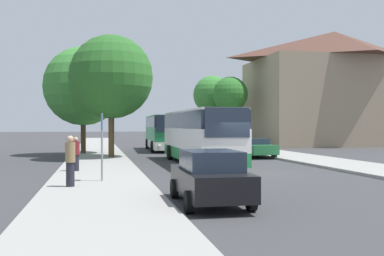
# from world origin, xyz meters

# --- Properties ---
(ground_plane) EXTENTS (300.00, 300.00, 0.00)m
(ground_plane) POSITION_xyz_m (0.00, 0.00, 0.00)
(ground_plane) COLOR #38383A
(ground_plane) RESTS_ON ground
(sidewalk_left) EXTENTS (4.00, 120.00, 0.15)m
(sidewalk_left) POSITION_xyz_m (-7.00, 0.00, 0.07)
(sidewalk_left) COLOR gray
(sidewalk_left) RESTS_ON ground_plane
(sidewalk_right) EXTENTS (4.00, 120.00, 0.15)m
(sidewalk_right) POSITION_xyz_m (7.00, 0.00, 0.07)
(sidewalk_right) COLOR gray
(sidewalk_right) RESTS_ON ground_plane
(building_right_background) EXTENTS (19.16, 11.83, 13.56)m
(building_right_background) POSITION_xyz_m (20.75, 27.87, 6.78)
(building_right_background) COLOR gray
(building_right_background) RESTS_ON ground_plane
(bus_front) EXTENTS (2.81, 12.13, 3.24)m
(bus_front) POSITION_xyz_m (-0.93, 5.85, 1.74)
(bus_front) COLOR #238942
(bus_front) RESTS_ON ground_plane
(bus_middle) EXTENTS (3.08, 10.90, 3.25)m
(bus_middle) POSITION_xyz_m (-0.97, 20.97, 1.74)
(bus_middle) COLOR silver
(bus_middle) RESTS_ON ground_plane
(parked_car_left_curb) EXTENTS (2.01, 4.22, 1.62)m
(parked_car_left_curb) POSITION_xyz_m (-3.81, -8.02, 0.83)
(parked_car_left_curb) COLOR black
(parked_car_left_curb) RESTS_ON ground_plane
(parked_car_right_near) EXTENTS (2.30, 4.61, 1.41)m
(parked_car_right_near) POSITION_xyz_m (4.18, 10.27, 0.75)
(parked_car_right_near) COLOR #236B38
(parked_car_right_near) RESTS_ON ground_plane
(bus_stop_sign) EXTENTS (0.08, 0.45, 2.69)m
(bus_stop_sign) POSITION_xyz_m (-6.89, -2.74, 1.81)
(bus_stop_sign) COLOR gray
(bus_stop_sign) RESTS_ON sidewalk_left
(pedestrian_waiting_near) EXTENTS (0.36, 0.36, 1.64)m
(pedestrian_waiting_near) POSITION_xyz_m (-8.08, 1.47, 0.97)
(pedestrian_waiting_near) COLOR #23232D
(pedestrian_waiting_near) RESTS_ON sidewalk_left
(pedestrian_waiting_far) EXTENTS (0.36, 0.36, 1.84)m
(pedestrian_waiting_far) POSITION_xyz_m (-8.03, -4.22, 1.08)
(pedestrian_waiting_far) COLOR #23232D
(pedestrian_waiting_far) RESTS_ON sidewalk_left
(tree_left_near) EXTENTS (5.81, 5.81, 8.48)m
(tree_left_near) POSITION_xyz_m (-6.09, 10.73, 5.72)
(tree_left_near) COLOR #513D23
(tree_left_near) RESTS_ON sidewalk_left
(tree_left_far) EXTENTS (6.23, 6.23, 8.42)m
(tree_left_far) POSITION_xyz_m (-8.13, 15.65, 5.45)
(tree_left_far) COLOR #47331E
(tree_left_far) RESTS_ON sidewalk_left
(tree_right_near) EXTENTS (4.77, 4.77, 8.37)m
(tree_right_near) POSITION_xyz_m (6.99, 32.96, 6.12)
(tree_right_near) COLOR #513D23
(tree_right_near) RESTS_ON sidewalk_right
(tree_right_mid) EXTENTS (4.02, 4.02, 7.75)m
(tree_right_mid) POSITION_xyz_m (7.82, 28.09, 5.86)
(tree_right_mid) COLOR brown
(tree_right_mid) RESTS_ON sidewalk_right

